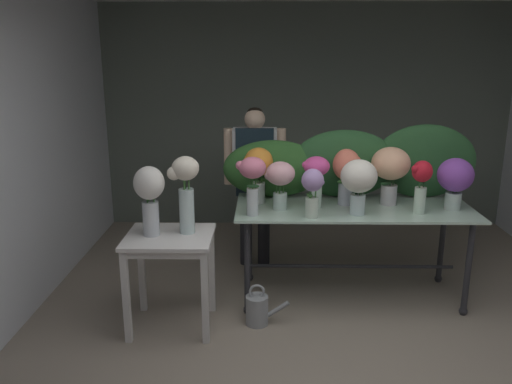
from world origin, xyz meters
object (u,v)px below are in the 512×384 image
(vase_lilac_anemones, at_px, (312,189))
(florist, at_px, (255,170))
(vase_white_roses_tall, at_px, (150,194))
(vase_cream_lisianthus_tall, at_px, (186,187))
(vase_ivory_ranunculus, at_px, (359,180))
(display_table_glass, at_px, (353,221))
(vase_peach_roses, at_px, (390,168))
(vase_sunset_snapdragons, at_px, (259,167))
(vase_blush_dahlias, at_px, (280,179))
(vase_coral_stock, at_px, (346,171))
(vase_violet_tulips, at_px, (455,178))
(vase_rosy_freesia, at_px, (252,177))
(side_table_white, at_px, (170,249))
(vase_fuchsia_lilies, at_px, (316,175))
(vase_crimson_hydrangea, at_px, (421,182))
(watering_can, at_px, (258,309))

(vase_lilac_anemones, bearing_deg, florist, 114.67)
(vase_white_roses_tall, height_order, vase_cream_lisianthus_tall, vase_cream_lisianthus_tall)
(florist, xyz_separation_m, vase_ivory_ranunculus, (0.85, -0.94, 0.14))
(display_table_glass, height_order, vase_peach_roses, vase_peach_roses)
(vase_sunset_snapdragons, distance_m, vase_white_roses_tall, 1.02)
(vase_blush_dahlias, bearing_deg, vase_cream_lisianthus_tall, -152.77)
(vase_peach_roses, relative_size, vase_coral_stock, 1.03)
(vase_blush_dahlias, bearing_deg, vase_white_roses_tall, -156.54)
(florist, bearing_deg, vase_violet_tulips, -25.31)
(display_table_glass, relative_size, vase_rosy_freesia, 4.19)
(vase_blush_dahlias, distance_m, vase_cream_lisianthus_tall, 0.82)
(vase_rosy_freesia, bearing_deg, side_table_white, -156.67)
(side_table_white, bearing_deg, vase_peach_roses, 18.37)
(vase_sunset_snapdragons, xyz_separation_m, vase_white_roses_tall, (-0.81, -0.62, -0.07))
(vase_white_roses_tall, bearing_deg, vase_fuchsia_lilies, 21.07)
(vase_sunset_snapdragons, bearing_deg, vase_crimson_hydrangea, -11.79)
(vase_rosy_freesia, bearing_deg, vase_fuchsia_lilies, 23.14)
(vase_ivory_ranunculus, xyz_separation_m, vase_cream_lisianthus_tall, (-1.35, -0.26, 0.00))
(watering_can, bearing_deg, vase_cream_lisianthus_tall, 177.29)
(vase_peach_roses, xyz_separation_m, vase_blush_dahlias, (-0.94, -0.17, -0.06))
(vase_peach_roses, bearing_deg, watering_can, -153.16)
(vase_ivory_ranunculus, distance_m, vase_coral_stock, 0.29)
(vase_blush_dahlias, bearing_deg, vase_coral_stock, 16.07)
(vase_crimson_hydrangea, xyz_separation_m, vase_cream_lisianthus_tall, (-1.86, -0.29, 0.02))
(side_table_white, height_order, vase_white_roses_tall, vase_white_roses_tall)
(vase_white_roses_tall, bearing_deg, vase_crimson_hydrangea, 9.20)
(vase_sunset_snapdragons, xyz_separation_m, vase_ivory_ranunculus, (0.80, -0.31, -0.03))
(florist, xyz_separation_m, vase_sunset_snapdragons, (0.04, -0.63, 0.17))
(display_table_glass, xyz_separation_m, watering_can, (-0.81, -0.50, -0.58))
(display_table_glass, distance_m, vase_ivory_ranunculus, 0.47)
(vase_peach_roses, height_order, vase_rosy_freesia, vase_peach_roses)
(vase_fuchsia_lilies, distance_m, vase_blush_dahlias, 0.31)
(vase_sunset_snapdragons, bearing_deg, vase_rosy_freesia, -97.59)
(vase_peach_roses, bearing_deg, vase_crimson_hydrangea, -52.69)
(vase_rosy_freesia, xyz_separation_m, vase_cream_lisianthus_tall, (-0.50, -0.22, -0.03))
(vase_coral_stock, relative_size, watering_can, 1.38)
(vase_lilac_anemones, bearing_deg, vase_peach_roses, 28.25)
(vase_rosy_freesia, height_order, vase_cream_lisianthus_tall, vase_cream_lisianthus_tall)
(display_table_glass, bearing_deg, vase_fuchsia_lilies, -174.51)
(display_table_glass, relative_size, vase_white_roses_tall, 3.73)
(display_table_glass, height_order, vase_crimson_hydrangea, vase_crimson_hydrangea)
(florist, relative_size, vase_ivory_ranunculus, 3.54)
(vase_fuchsia_lilies, distance_m, vase_rosy_freesia, 0.57)
(side_table_white, height_order, vase_coral_stock, vase_coral_stock)
(vase_coral_stock, height_order, vase_cream_lisianthus_tall, vase_cream_lisianthus_tall)
(vase_coral_stock, bearing_deg, florist, 140.21)
(vase_fuchsia_lilies, xyz_separation_m, vase_white_roses_tall, (-1.29, -0.50, -0.04))
(side_table_white, xyz_separation_m, vase_ivory_ranunculus, (1.48, 0.31, 0.48))
(display_table_glass, distance_m, vase_lilac_anemones, 0.61)
(side_table_white, distance_m, vase_cream_lisianthus_tall, 0.50)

